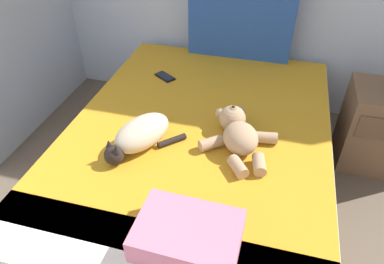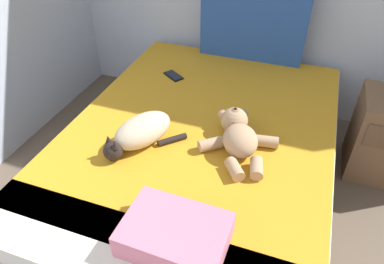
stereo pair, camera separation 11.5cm
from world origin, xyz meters
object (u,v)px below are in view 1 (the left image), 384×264
Objects in this scene: bed at (199,158)px; cell_phone at (165,77)px; patterned_cushion at (241,20)px; throw_pillow at (188,235)px; nightstand at (381,128)px; cat at (140,135)px; teddy_bear at (238,133)px.

bed is 0.65m from cell_phone.
patterned_cushion is 1.87× the size of throw_pillow.
patterned_cushion reaches higher than nightstand.
cat reaches higher than nightstand.
bed is 1.21m from nightstand.
patterned_cushion reaches higher than cat.
teddy_bear reaches higher than nightstand.
nightstand is (1.02, -0.39, -0.47)m from patterned_cushion.
nightstand is (1.45, 0.06, -0.20)m from cell_phone.
throw_pillow is at bearing -97.64° from teddy_bear.
teddy_bear is 0.82m from cell_phone.
teddy_bear is at bearing -143.71° from nightstand.
patterned_cushion is 1.06m from teddy_bear.
throw_pillow is (0.50, -1.22, 0.05)m from cell_phone.
cat is 0.75× the size of nightstand.
teddy_bear reaches higher than throw_pillow.
teddy_bear is (0.48, 0.15, -0.00)m from cat.
throw_pillow reaches higher than nightstand.
cat is at bearing -137.06° from bed.
teddy_bear is 0.87× the size of nightstand.
cell_phone is at bearing 98.24° from cat.
cat is at bearing -81.76° from cell_phone.
patterned_cushion is 1.19m from nightstand.
cell_phone is (-0.36, 0.48, 0.25)m from bed.
nightstand is (1.09, 0.54, 0.04)m from bed.
throw_pillow is at bearing -126.32° from nightstand.
throw_pillow is (0.07, -1.68, -0.22)m from patterned_cushion.
cat is 0.64m from throw_pillow.
nightstand is (0.86, 0.63, -0.27)m from teddy_bear.
teddy_bear is (0.16, -1.02, -0.21)m from patterned_cushion.
patterned_cushion is at bearing 74.47° from cat.
teddy_bear is 2.97× the size of cell_phone.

